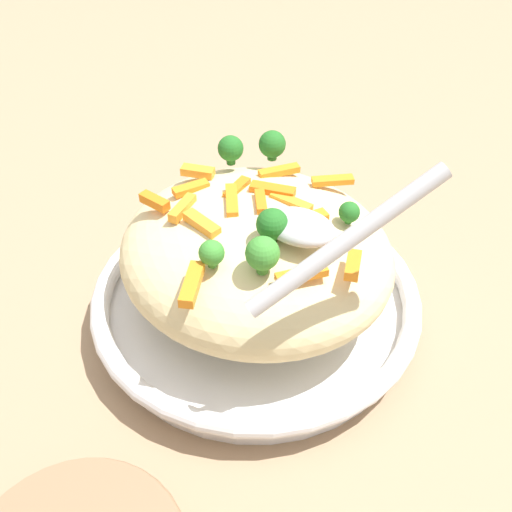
# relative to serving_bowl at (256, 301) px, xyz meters

# --- Properties ---
(ground_plane) EXTENTS (2.40, 2.40, 0.00)m
(ground_plane) POSITION_rel_serving_bowl_xyz_m (0.00, 0.00, -0.02)
(ground_plane) COLOR #9E7F60
(serving_bowl) EXTENTS (0.29, 0.29, 0.04)m
(serving_bowl) POSITION_rel_serving_bowl_xyz_m (0.00, 0.00, 0.00)
(serving_bowl) COLOR silver
(serving_bowl) RESTS_ON ground_plane
(pasta_mound) EXTENTS (0.23, 0.22, 0.09)m
(pasta_mound) POSITION_rel_serving_bowl_xyz_m (0.00, 0.00, 0.06)
(pasta_mound) COLOR beige
(pasta_mound) RESTS_ON serving_bowl
(carrot_piece_0) EXTENTS (0.03, 0.04, 0.01)m
(carrot_piece_0) POSITION_rel_serving_bowl_xyz_m (-0.04, -0.01, 0.10)
(carrot_piece_0) COLOR orange
(carrot_piece_0) RESTS_ON pasta_mound
(carrot_piece_1) EXTENTS (0.03, 0.03, 0.01)m
(carrot_piece_1) POSITION_rel_serving_bowl_xyz_m (0.01, -0.06, 0.10)
(carrot_piece_1) COLOR orange
(carrot_piece_1) RESTS_ON pasta_mound
(carrot_piece_2) EXTENTS (0.01, 0.03, 0.01)m
(carrot_piece_2) POSITION_rel_serving_bowl_xyz_m (0.05, 0.02, 0.10)
(carrot_piece_2) COLOR orange
(carrot_piece_2) RESTS_ON pasta_mound
(carrot_piece_3) EXTENTS (0.04, 0.02, 0.01)m
(carrot_piece_3) POSITION_rel_serving_bowl_xyz_m (0.03, 0.03, 0.10)
(carrot_piece_3) COLOR orange
(carrot_piece_3) RESTS_ON pasta_mound
(carrot_piece_4) EXTENTS (0.02, 0.03, 0.01)m
(carrot_piece_4) POSITION_rel_serving_bowl_xyz_m (0.00, -0.01, 0.10)
(carrot_piece_4) COLOR orange
(carrot_piece_4) RESTS_ON pasta_mound
(carrot_piece_5) EXTENTS (0.03, 0.03, 0.01)m
(carrot_piece_5) POSITION_rel_serving_bowl_xyz_m (-0.03, -0.07, 0.10)
(carrot_piece_5) COLOR orange
(carrot_piece_5) RESTS_ON pasta_mound
(carrot_piece_6) EXTENTS (0.03, 0.04, 0.01)m
(carrot_piece_6) POSITION_rel_serving_bowl_xyz_m (0.02, 0.00, 0.10)
(carrot_piece_6) COLOR orange
(carrot_piece_6) RESTS_ON pasta_mound
(carrot_piece_7) EXTENTS (0.03, 0.03, 0.01)m
(carrot_piece_7) POSITION_rel_serving_bowl_xyz_m (-0.06, 0.05, 0.10)
(carrot_piece_7) COLOR orange
(carrot_piece_7) RESTS_ON pasta_mound
(carrot_piece_8) EXTENTS (0.02, 0.04, 0.01)m
(carrot_piece_8) POSITION_rel_serving_bowl_xyz_m (-0.00, 0.09, 0.10)
(carrot_piece_8) COLOR orange
(carrot_piece_8) RESTS_ON pasta_mound
(carrot_piece_9) EXTENTS (0.03, 0.02, 0.01)m
(carrot_piece_9) POSITION_rel_serving_bowl_xyz_m (0.07, -0.03, 0.10)
(carrot_piece_9) COLOR orange
(carrot_piece_9) RESTS_ON pasta_mound
(carrot_piece_10) EXTENTS (0.01, 0.03, 0.01)m
(carrot_piece_10) POSITION_rel_serving_bowl_xyz_m (0.03, -0.02, 0.10)
(carrot_piece_10) COLOR orange
(carrot_piece_10) RESTS_ON pasta_mound
(carrot_piece_11) EXTENTS (0.02, 0.03, 0.01)m
(carrot_piece_11) POSITION_rel_serving_bowl_xyz_m (0.06, -0.01, 0.10)
(carrot_piece_11) COLOR orange
(carrot_piece_11) RESTS_ON pasta_mound
(carrot_piece_12) EXTENTS (0.04, 0.02, 0.01)m
(carrot_piece_12) POSITION_rel_serving_bowl_xyz_m (0.00, -0.03, 0.10)
(carrot_piece_12) COLOR orange
(carrot_piece_12) RESTS_ON pasta_mound
(carrot_piece_13) EXTENTS (0.03, 0.01, 0.01)m
(carrot_piece_13) POSITION_rel_serving_bowl_xyz_m (0.08, 0.03, 0.10)
(carrot_piece_13) COLOR orange
(carrot_piece_13) RESTS_ON pasta_mound
(carrot_piece_14) EXTENTS (0.04, 0.01, 0.01)m
(carrot_piece_14) POSITION_rel_serving_bowl_xyz_m (-0.02, -0.02, 0.10)
(carrot_piece_14) COLOR orange
(carrot_piece_14) RESTS_ON pasta_mound
(carrot_piece_15) EXTENTS (0.02, 0.03, 0.01)m
(carrot_piece_15) POSITION_rel_serving_bowl_xyz_m (-0.09, 0.02, 0.10)
(carrot_piece_15) COLOR orange
(carrot_piece_15) RESTS_ON pasta_mound
(broccoli_floret_0) EXTENTS (0.02, 0.02, 0.03)m
(broccoli_floret_0) POSITION_rel_serving_bowl_xyz_m (-0.03, 0.02, 0.11)
(broccoli_floret_0) COLOR #205B1C
(broccoli_floret_0) RESTS_ON pasta_mound
(broccoli_floret_1) EXTENTS (0.02, 0.02, 0.03)m
(broccoli_floret_1) POSITION_rel_serving_bowl_xyz_m (-0.03, 0.05, 0.11)
(broccoli_floret_1) COLOR #377928
(broccoli_floret_1) RESTS_ON pasta_mound
(broccoli_floret_2) EXTENTS (0.02, 0.02, 0.03)m
(broccoli_floret_2) POSITION_rel_serving_bowl_xyz_m (0.03, -0.08, 0.11)
(broccoli_floret_2) COLOR #205B1C
(broccoli_floret_2) RESTS_ON pasta_mound
(broccoli_floret_3) EXTENTS (0.02, 0.02, 0.02)m
(broccoli_floret_3) POSITION_rel_serving_bowl_xyz_m (-0.00, 0.07, 0.11)
(broccoli_floret_3) COLOR #377928
(broccoli_floret_3) RESTS_ON pasta_mound
(broccoli_floret_4) EXTENTS (0.02, 0.02, 0.02)m
(broccoli_floret_4) POSITION_rel_serving_bowl_xyz_m (-0.07, -0.03, 0.10)
(broccoli_floret_4) COLOR #205B1C
(broccoli_floret_4) RESTS_ON pasta_mound
(broccoli_floret_5) EXTENTS (0.02, 0.02, 0.03)m
(broccoli_floret_5) POSITION_rel_serving_bowl_xyz_m (0.06, -0.06, 0.11)
(broccoli_floret_5) COLOR #205B1C
(broccoli_floret_5) RESTS_ON pasta_mound
(serving_spoon) EXTENTS (0.13, 0.12, 0.09)m
(serving_spoon) POSITION_rel_serving_bowl_xyz_m (-0.06, 0.03, 0.12)
(serving_spoon) COLOR #B7B7BC
(serving_spoon) RESTS_ON pasta_mound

